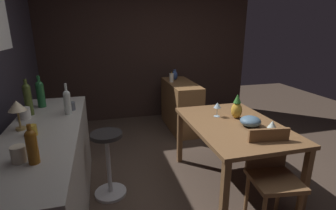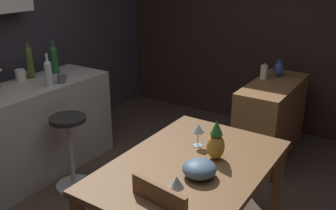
% 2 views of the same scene
% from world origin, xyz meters
% --- Properties ---
extents(ground_plane, '(9.00, 9.00, 0.00)m').
position_xyz_m(ground_plane, '(0.00, 0.00, 0.00)').
color(ground_plane, '#47382D').
extents(wall_side_right, '(0.10, 4.40, 2.60)m').
position_xyz_m(wall_side_right, '(2.55, 0.30, 1.30)').
color(wall_side_right, '#33231E').
rests_on(wall_side_right, ground_plane).
extents(dining_table, '(1.36, 0.92, 0.74)m').
position_xyz_m(dining_table, '(-0.03, -0.34, 0.66)').
color(dining_table, brown).
rests_on(dining_table, ground_plane).
extents(kitchen_counter, '(2.10, 0.60, 0.90)m').
position_xyz_m(kitchen_counter, '(-0.13, 1.52, 0.45)').
color(kitchen_counter, '#B2ADA3').
rests_on(kitchen_counter, ground_plane).
extents(sideboard_cabinet, '(1.10, 0.44, 0.82)m').
position_xyz_m(sideboard_cabinet, '(1.74, -0.30, 0.41)').
color(sideboard_cabinet, olive).
rests_on(sideboard_cabinet, ground_plane).
extents(chair_near_window, '(0.45, 0.45, 0.86)m').
position_xyz_m(chair_near_window, '(-0.62, -0.40, 0.49)').
color(chair_near_window, brown).
rests_on(chair_near_window, ground_plane).
extents(bar_stool, '(0.34, 0.34, 0.71)m').
position_xyz_m(bar_stool, '(0.12, 1.00, 0.38)').
color(bar_stool, '#262323').
rests_on(bar_stool, ground_plane).
extents(wine_glass_left, '(0.08, 0.08, 0.17)m').
position_xyz_m(wine_glass_left, '(0.22, -0.25, 0.87)').
color(wine_glass_left, silver).
rests_on(wine_glass_left, dining_table).
extents(wine_glass_right, '(0.08, 0.08, 0.17)m').
position_xyz_m(wine_glass_right, '(-0.44, -0.48, 0.87)').
color(wine_glass_right, silver).
rests_on(wine_glass_right, dining_table).
extents(pineapple_centerpiece, '(0.12, 0.12, 0.28)m').
position_xyz_m(pineapple_centerpiece, '(0.12, -0.44, 0.86)').
color(pineapple_centerpiece, gold).
rests_on(pineapple_centerpiece, dining_table).
extents(fruit_bowl, '(0.21, 0.21, 0.11)m').
position_xyz_m(fruit_bowl, '(-0.14, -0.46, 0.79)').
color(fruit_bowl, slate).
rests_on(fruit_bowl, dining_table).
extents(wine_bottle_amber, '(0.07, 0.07, 0.26)m').
position_xyz_m(wine_bottle_amber, '(-0.70, 1.45, 1.02)').
color(wine_bottle_amber, '#8C5114').
rests_on(wine_bottle_amber, kitchen_counter).
extents(wine_bottle_clear, '(0.07, 0.07, 0.31)m').
position_xyz_m(wine_bottle_clear, '(0.25, 1.34, 1.03)').
color(wine_bottle_clear, silver).
rests_on(wine_bottle_clear, kitchen_counter).
extents(wine_bottle_green, '(0.08, 0.08, 0.34)m').
position_xyz_m(wine_bottle_green, '(0.58, 1.64, 1.06)').
color(wine_bottle_green, '#1E592D').
rests_on(wine_bottle_green, kitchen_counter).
extents(wine_bottle_olive, '(0.07, 0.07, 0.36)m').
position_xyz_m(wine_bottle_olive, '(0.33, 1.70, 1.07)').
color(wine_bottle_olive, '#475623').
rests_on(wine_bottle_olive, kitchen_counter).
extents(cup_white, '(0.13, 0.09, 0.11)m').
position_xyz_m(cup_white, '(0.22, 1.72, 0.95)').
color(cup_white, white).
rests_on(cup_white, kitchen_counter).
extents(cup_slate, '(0.11, 0.07, 0.08)m').
position_xyz_m(cup_slate, '(0.38, 1.32, 0.94)').
color(cup_slate, '#515660').
rests_on(cup_slate, kitchen_counter).
extents(cup_mustard, '(0.11, 0.07, 0.09)m').
position_xyz_m(cup_mustard, '(-0.22, 1.56, 0.94)').
color(cup_mustard, gold).
rests_on(cup_mustard, kitchen_counter).
extents(cup_cream, '(0.13, 0.09, 0.11)m').
position_xyz_m(cup_cream, '(-0.65, 1.55, 0.95)').
color(cup_cream, beige).
rests_on(cup_cream, kitchen_counter).
extents(counter_lamp, '(0.14, 0.14, 0.26)m').
position_xyz_m(counter_lamp, '(-0.07, 1.69, 1.10)').
color(counter_lamp, '#A58447').
rests_on(counter_lamp, kitchen_counter).
extents(pillar_candle_tall, '(0.07, 0.07, 0.17)m').
position_xyz_m(pillar_candle_tall, '(1.83, -0.16, 0.89)').
color(pillar_candle_tall, white).
rests_on(pillar_candle_tall, sideboard_cabinet).
extents(vase_ceramic_blue, '(0.10, 0.10, 0.18)m').
position_xyz_m(vase_ceramic_blue, '(1.99, -0.26, 0.90)').
color(vase_ceramic_blue, '#334C8C').
rests_on(vase_ceramic_blue, sideboard_cabinet).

